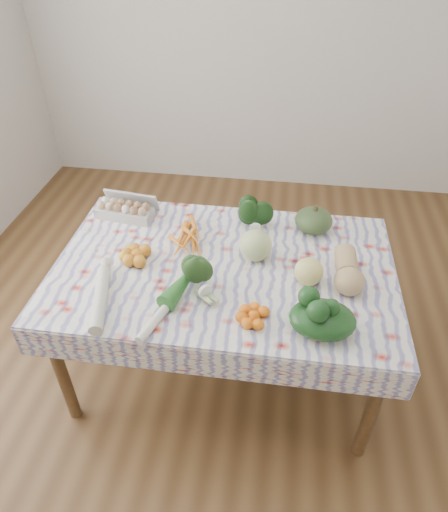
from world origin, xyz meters
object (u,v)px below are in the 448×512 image
at_px(egg_carton, 124,211).
at_px(grapefruit, 309,272).
at_px(butternut_squash, 348,269).
at_px(dining_table, 224,278).
at_px(kabocha_squash, 314,220).
at_px(cabbage, 256,245).

xyz_separation_m(egg_carton, grapefruit, (1.01, -0.41, 0.02)).
distance_m(egg_carton, butternut_squash, 1.25).
xyz_separation_m(dining_table, grapefruit, (0.40, -0.07, 0.15)).
height_order(dining_table, kabocha_squash, kabocha_squash).
bearing_deg(kabocha_squash, cabbage, -135.15).
xyz_separation_m(dining_table, egg_carton, (-0.61, 0.34, 0.13)).
height_order(kabocha_squash, cabbage, cabbage).
bearing_deg(cabbage, kabocha_squash, 44.85).
xyz_separation_m(butternut_squash, grapefruit, (-0.18, -0.04, -0.00)).
distance_m(cabbage, butternut_squash, 0.45).
relative_size(dining_table, egg_carton, 5.01).
bearing_deg(butternut_squash, kabocha_squash, 110.80).
distance_m(kabocha_squash, grapefruit, 0.43).
bearing_deg(grapefruit, egg_carton, 158.15).
relative_size(kabocha_squash, cabbage, 1.24).
bearing_deg(butternut_squash, cabbage, 165.97).
relative_size(butternut_squash, grapefruit, 2.22).
xyz_separation_m(kabocha_squash, cabbage, (-0.29, -0.28, 0.01)).
bearing_deg(cabbage, butternut_squash, -13.26).
xyz_separation_m(egg_carton, cabbage, (0.76, -0.26, 0.04)).
bearing_deg(grapefruit, dining_table, 170.37).
bearing_deg(egg_carton, grapefruit, -14.25).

